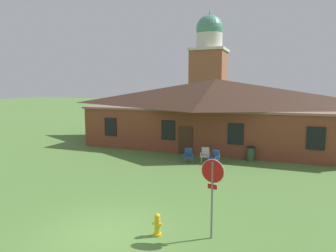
{
  "coord_description": "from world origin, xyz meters",
  "views": [
    {
      "loc": [
        5.55,
        -8.26,
        5.08
      ],
      "look_at": [
        -0.72,
        8.01,
        2.76
      ],
      "focal_mm": 32.04,
      "sensor_mm": 36.0,
      "label": 1
    }
  ],
  "objects_px": {
    "stop_sign": "(212,183)",
    "lawn_chair_by_porch": "(189,155)",
    "lawn_chair_near_door": "(205,154)",
    "lawn_chair_left_end": "(215,157)",
    "fire_hydrant": "(157,225)",
    "trash_bin": "(251,154)"
  },
  "relations": [
    {
      "from": "stop_sign",
      "to": "lawn_chair_by_porch",
      "type": "bearing_deg",
      "value": 111.53
    },
    {
      "from": "lawn_chair_by_porch",
      "to": "lawn_chair_near_door",
      "type": "height_order",
      "value": "same"
    },
    {
      "from": "lawn_chair_left_end",
      "to": "stop_sign",
      "type": "bearing_deg",
      "value": -78.28
    },
    {
      "from": "stop_sign",
      "to": "lawn_chair_by_porch",
      "type": "xyz_separation_m",
      "value": [
        -3.72,
        9.42,
        -1.43
      ]
    },
    {
      "from": "lawn_chair_near_door",
      "to": "lawn_chair_by_porch",
      "type": "bearing_deg",
      "value": -146.68
    },
    {
      "from": "fire_hydrant",
      "to": "trash_bin",
      "type": "height_order",
      "value": "trash_bin"
    },
    {
      "from": "lawn_chair_near_door",
      "to": "trash_bin",
      "type": "bearing_deg",
      "value": 24.19
    },
    {
      "from": "lawn_chair_by_porch",
      "to": "lawn_chair_left_end",
      "type": "distance_m",
      "value": 1.76
    },
    {
      "from": "trash_bin",
      "to": "fire_hydrant",
      "type": "bearing_deg",
      "value": -99.11
    },
    {
      "from": "stop_sign",
      "to": "lawn_chair_left_end",
      "type": "height_order",
      "value": "stop_sign"
    },
    {
      "from": "lawn_chair_near_door",
      "to": "lawn_chair_left_end",
      "type": "bearing_deg",
      "value": -38.9
    },
    {
      "from": "lawn_chair_near_door",
      "to": "fire_hydrant",
      "type": "height_order",
      "value": "lawn_chair_near_door"
    },
    {
      "from": "stop_sign",
      "to": "lawn_chair_left_end",
      "type": "xyz_separation_m",
      "value": [
        -1.96,
        9.45,
        -1.43
      ]
    },
    {
      "from": "stop_sign",
      "to": "lawn_chair_near_door",
      "type": "relative_size",
      "value": 2.84
    },
    {
      "from": "lawn_chair_near_door",
      "to": "stop_sign",
      "type": "bearing_deg",
      "value": -74.81
    },
    {
      "from": "lawn_chair_by_porch",
      "to": "stop_sign",
      "type": "bearing_deg",
      "value": -68.47
    },
    {
      "from": "lawn_chair_left_end",
      "to": "lawn_chair_by_porch",
      "type": "bearing_deg",
      "value": -179.29
    },
    {
      "from": "fire_hydrant",
      "to": "lawn_chair_left_end",
      "type": "bearing_deg",
      "value": 91.11
    },
    {
      "from": "lawn_chair_by_porch",
      "to": "trash_bin",
      "type": "xyz_separation_m",
      "value": [
        3.85,
        1.93,
        -0.0
      ]
    },
    {
      "from": "stop_sign",
      "to": "fire_hydrant",
      "type": "height_order",
      "value": "stop_sign"
    },
    {
      "from": "stop_sign",
      "to": "fire_hydrant",
      "type": "distance_m",
      "value": 2.41
    },
    {
      "from": "lawn_chair_left_end",
      "to": "fire_hydrant",
      "type": "xyz_separation_m",
      "value": [
        0.19,
        -9.94,
        -0.12
      ]
    }
  ]
}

